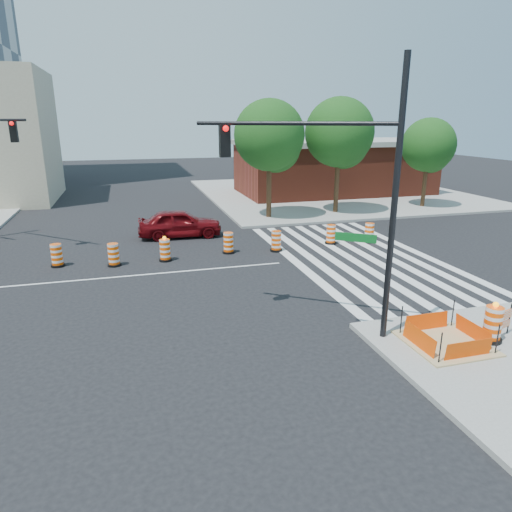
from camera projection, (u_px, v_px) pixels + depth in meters
name	position (u px, v px, depth m)	size (l,w,h in m)	color
ground	(120.00, 277.00, 19.05)	(120.00, 120.00, 0.00)	black
sidewalk_ne	(332.00, 193.00, 40.30)	(22.00, 22.00, 0.15)	gray
crosswalk_east	(357.00, 256.00, 21.90)	(6.75, 13.50, 0.01)	silver
lane_centerline	(120.00, 277.00, 19.05)	(14.00, 0.12, 0.01)	silver
excavation_pit	(445.00, 342.00, 13.03)	(2.20, 2.20, 0.90)	tan
brick_storefront	(334.00, 167.00, 39.66)	(16.50, 8.50, 4.60)	maroon
red_coupe	(180.00, 223.00, 25.32)	(1.84, 4.56, 1.55)	#5E080C
signal_pole_se	(336.00, 176.00, 12.72)	(4.91, 3.52, 7.82)	black
pit_drum	(493.00, 325.00, 13.08)	(0.62, 0.62, 1.22)	black
barricade	(503.00, 320.00, 13.33)	(0.79, 0.31, 0.97)	#FF5105
tree_north_c	(270.00, 139.00, 28.71)	(4.46, 4.46, 7.59)	#382314
tree_north_d	(339.00, 136.00, 30.25)	(4.57, 4.57, 7.77)	#382314
tree_north_e	(428.00, 148.00, 32.60)	(3.80, 3.80, 6.46)	#382314
median_drum_3	(57.00, 256.00, 20.27)	(0.60, 0.60, 1.02)	black
median_drum_4	(114.00, 256.00, 20.36)	(0.60, 0.60, 1.02)	black
median_drum_5	(165.00, 251.00, 21.08)	(0.60, 0.60, 1.18)	black
median_drum_6	(228.00, 244.00, 22.32)	(0.60, 0.60, 1.02)	black
median_drum_7	(276.00, 242.00, 22.64)	(0.60, 0.60, 1.02)	black
median_drum_8	(331.00, 235.00, 23.97)	(0.60, 0.60, 1.02)	black
median_drum_9	(369.00, 233.00, 24.32)	(0.60, 0.60, 1.02)	black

